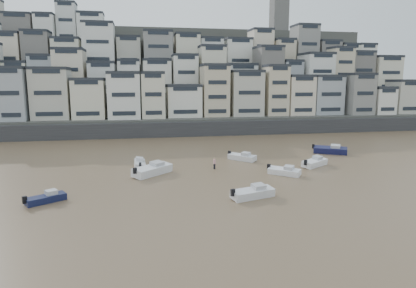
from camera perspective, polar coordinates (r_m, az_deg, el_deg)
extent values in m
plane|color=brown|center=(27.37, -9.48, -19.79)|extent=(400.00, 400.00, 0.00)
cube|color=#38383A|center=(90.18, -4.02, 2.31)|extent=(140.00, 3.00, 3.50)
cube|color=#4C4C47|center=(97.70, -1.58, 3.06)|extent=(140.00, 14.00, 4.00)
cube|color=#4C4C47|center=(109.22, -2.57, 5.34)|extent=(140.00, 14.00, 10.00)
cube|color=#4C4C47|center=(120.87, -3.39, 7.66)|extent=(140.00, 14.00, 18.00)
cube|color=#4C4C47|center=(132.71, -4.07, 9.57)|extent=(140.00, 16.00, 26.00)
cube|color=#4C4C47|center=(146.65, -4.72, 10.76)|extent=(140.00, 18.00, 32.00)
cube|color=#66635E|center=(156.49, 10.90, 19.76)|extent=(6.00, 6.00, 18.00)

